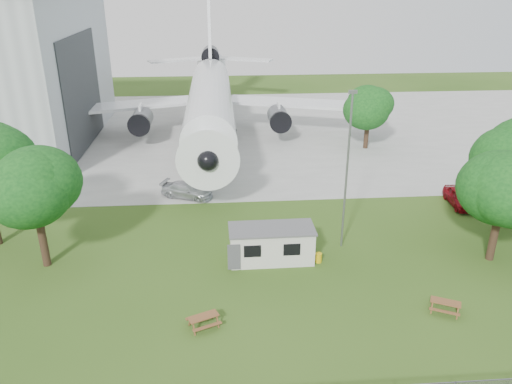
{
  "coord_description": "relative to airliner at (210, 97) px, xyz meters",
  "views": [
    {
      "loc": [
        -0.98,
        -27.1,
        19.18
      ],
      "look_at": [
        1.7,
        8.0,
        4.0
      ],
      "focal_mm": 35.0,
      "sensor_mm": 36.0,
      "label": 1
    }
  ],
  "objects": [
    {
      "name": "tree_far_apron",
      "position": [
        18.77,
        -6.07,
        -0.15
      ],
      "size": [
        6.07,
        6.07,
        8.17
      ],
      "color": "#382619",
      "rests_on": "ground"
    },
    {
      "name": "car_ne_sedan",
      "position": [
        23.75,
        -22.86,
        -4.61
      ],
      "size": [
        1.64,
        4.06,
        1.31
      ],
      "primitive_type": "imported",
      "rotation": [
        0.0,
        0.0,
        0.06
      ],
      "color": "black",
      "rests_on": "ground"
    },
    {
      "name": "airliner",
      "position": [
        0.0,
        0.0,
        0.0
      ],
      "size": [
        46.36,
        47.73,
        17.69
      ],
      "color": "white",
      "rests_on": "ground"
    },
    {
      "name": "ground",
      "position": [
        2.0,
        -35.86,
        -5.27
      ],
      "size": [
        160.0,
        160.0,
        0.0
      ],
      "primitive_type": "plane",
      "color": "#476724"
    },
    {
      "name": "tree_east_front",
      "position": [
        20.7,
        -32.41,
        0.29
      ],
      "size": [
        6.98,
        6.98,
        9.05
      ],
      "color": "#382619",
      "rests_on": "ground"
    },
    {
      "name": "concrete_apron",
      "position": [
        2.0,
        2.14,
        -5.25
      ],
      "size": [
        120.0,
        46.0,
        0.03
      ],
      "primitive_type": "cube",
      "color": "#B7B7B2",
      "rests_on": "ground"
    },
    {
      "name": "tree_west_small",
      "position": [
        -11.71,
        -30.76,
        0.98
      ],
      "size": [
        5.89,
        5.89,
        9.22
      ],
      "color": "#382619",
      "rests_on": "ground"
    },
    {
      "name": "picnic_west",
      "position": [
        -0.25,
        -38.63,
        -5.27
      ],
      "size": [
        2.24,
        2.09,
        0.76
      ],
      "primitive_type": null,
      "rotation": [
        0.0,
        0.0,
        0.4
      ],
      "color": "brown",
      "rests_on": "ground"
    },
    {
      "name": "car_apron_van",
      "position": [
        -2.18,
        -19.37,
        -4.55
      ],
      "size": [
        5.33,
        3.7,
        1.43
      ],
      "primitive_type": "imported",
      "rotation": [
        0.0,
        0.0,
        1.19
      ],
      "color": "#B9BCC1",
      "rests_on": "ground"
    },
    {
      "name": "lamp_mast",
      "position": [
        10.2,
        -29.66,
        0.73
      ],
      "size": [
        0.16,
        0.16,
        12.0
      ],
      "primitive_type": "cylinder",
      "color": "slate",
      "rests_on": "ground"
    },
    {
      "name": "picnic_east",
      "position": [
        14.68,
        -38.33,
        -5.27
      ],
      "size": [
        2.28,
        2.14,
        0.76
      ],
      "primitive_type": null,
      "rotation": [
        0.0,
        0.0,
        -0.46
      ],
      "color": "brown",
      "rests_on": "ground"
    },
    {
      "name": "car_ne_hatch",
      "position": [
        22.68,
        -23.08,
        -4.49
      ],
      "size": [
        2.09,
        4.66,
        1.56
      ],
      "primitive_type": "imported",
      "rotation": [
        0.0,
        0.0,
        -0.05
      ],
      "color": "maroon",
      "rests_on": "ground"
    },
    {
      "name": "site_cabin",
      "position": [
        4.59,
        -31.26,
        -3.96
      ],
      "size": [
        6.76,
        2.76,
        2.62
      ],
      "color": "silver",
      "rests_on": "ground"
    }
  ]
}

